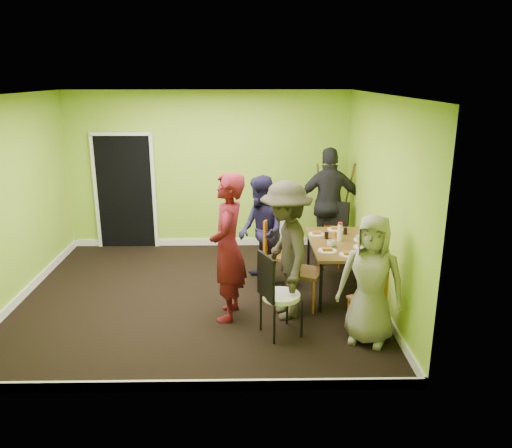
{
  "coord_description": "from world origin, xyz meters",
  "views": [
    {
      "loc": [
        0.7,
        -6.56,
        3.04
      ],
      "look_at": [
        0.81,
        0.0,
        1.08
      ],
      "focal_mm": 35.0,
      "sensor_mm": 36.0,
      "label": 1
    }
  ],
  "objects": [
    {
      "name": "cup_b",
      "position": [
        2.29,
        0.19,
        0.79
      ],
      "size": [
        0.09,
        0.09,
        0.09
      ],
      "primitive_type": "imported",
      "color": "white",
      "rests_on": "dining_table"
    },
    {
      "name": "easel",
      "position": [
        2.17,
        1.7,
        0.81
      ],
      "size": [
        0.66,
        0.62,
        1.64
      ],
      "color": "brown",
      "rests_on": "ground"
    },
    {
      "name": "plate_far_front",
      "position": [
        2.03,
        -0.37,
        0.76
      ],
      "size": [
        0.24,
        0.24,
        0.01
      ],
      "primitive_type": "cylinder",
      "color": "white",
      "rests_on": "dining_table"
    },
    {
      "name": "plate_wall_front",
      "position": [
        2.29,
        -0.08,
        0.76
      ],
      "size": [
        0.26,
        0.26,
        0.01
      ],
      "primitive_type": "cylinder",
      "color": "white",
      "rests_on": "dining_table"
    },
    {
      "name": "plate_far_back",
      "position": [
        2.05,
        0.75,
        0.76
      ],
      "size": [
        0.25,
        0.25,
        0.01
      ],
      "primitive_type": "cylinder",
      "color": "white",
      "rests_on": "dining_table"
    },
    {
      "name": "person_left_near",
      "position": [
        1.18,
        -0.6,
        0.9
      ],
      "size": [
        0.82,
        1.24,
        1.8
      ],
      "primitive_type": "imported",
      "rotation": [
        0.0,
        0.0,
        -1.43
      ],
      "color": "#312C20",
      "rests_on": "ground"
    },
    {
      "name": "plate_near_left",
      "position": [
        1.73,
        0.52,
        0.76
      ],
      "size": [
        0.23,
        0.23,
        0.01
      ],
      "primitive_type": "cylinder",
      "color": "white",
      "rests_on": "dining_table"
    },
    {
      "name": "chair_left_far",
      "position": [
        1.12,
        0.4,
        0.58
      ],
      "size": [
        0.56,
        0.56,
        1.03
      ],
      "rotation": [
        0.0,
        0.0,
        -1.97
      ],
      "color": "orange",
      "rests_on": "ground"
    },
    {
      "name": "person_back_end",
      "position": [
        2.08,
        1.55,
        0.95
      ],
      "size": [
        1.12,
        0.48,
        1.91
      ],
      "primitive_type": "imported",
      "rotation": [
        0.0,
        0.0,
        3.16
      ],
      "color": "black",
      "rests_on": "ground"
    },
    {
      "name": "chair_left_near",
      "position": [
        1.38,
        -0.29,
        0.6
      ],
      "size": [
        0.58,
        0.58,
        1.06
      ],
      "rotation": [
        0.0,
        0.0,
        -1.99
      ],
      "color": "orange",
      "rests_on": "ground"
    },
    {
      "name": "glass_front",
      "position": [
        2.19,
        -0.35,
        0.8
      ],
      "size": [
        0.06,
        0.06,
        0.1
      ],
      "primitive_type": "cylinder",
      "color": "black",
      "rests_on": "dining_table"
    },
    {
      "name": "thermos",
      "position": [
        2.02,
        0.23,
        0.87
      ],
      "size": [
        0.07,
        0.07,
        0.24
      ],
      "primitive_type": "cylinder",
      "color": "white",
      "rests_on": "dining_table"
    },
    {
      "name": "chair_back_end",
      "position": [
        2.16,
        1.4,
        0.72
      ],
      "size": [
        0.57,
        0.61,
        1.02
      ],
      "rotation": [
        0.0,
        0.0,
        2.75
      ],
      "color": "orange",
      "rests_on": "ground"
    },
    {
      "name": "cup_a",
      "position": [
        1.86,
        -0.03,
        0.8
      ],
      "size": [
        0.12,
        0.12,
        0.09
      ],
      "primitive_type": "imported",
      "color": "white",
      "rests_on": "dining_table"
    },
    {
      "name": "plate_wall_back",
      "position": [
        2.35,
        0.24,
        0.76
      ],
      "size": [
        0.25,
        0.25,
        0.01
      ],
      "primitive_type": "cylinder",
      "color": "white",
      "rests_on": "dining_table"
    },
    {
      "name": "dining_table",
      "position": [
        2.05,
        0.16,
        0.7
      ],
      "size": [
        0.9,
        1.5,
        0.75
      ],
      "color": "black",
      "rests_on": "ground"
    },
    {
      "name": "orange_bottle",
      "position": [
        1.98,
        0.4,
        0.79
      ],
      "size": [
        0.04,
        0.04,
        0.08
      ],
      "primitive_type": "cylinder",
      "color": "orange",
      "rests_on": "dining_table"
    },
    {
      "name": "plate_near_right",
      "position": [
        1.77,
        -0.21,
        0.76
      ],
      "size": [
        0.25,
        0.25,
        0.01
      ],
      "primitive_type": "cylinder",
      "color": "white",
      "rests_on": "dining_table"
    },
    {
      "name": "person_left_far",
      "position": [
        0.9,
        0.43,
        0.83
      ],
      "size": [
        0.83,
        0.95,
        1.66
      ],
      "primitive_type": "imported",
      "rotation": [
        0.0,
        0.0,
        -1.28
      ],
      "color": "#181432",
      "rests_on": "ground"
    },
    {
      "name": "glass_mid",
      "position": [
        1.85,
        0.32,
        0.8
      ],
      "size": [
        0.06,
        0.06,
        0.1
      ],
      "primitive_type": "cylinder",
      "color": "black",
      "rests_on": "dining_table"
    },
    {
      "name": "person_front_end",
      "position": [
        2.12,
        -1.27,
        0.78
      ],
      "size": [
        0.89,
        0.76,
        1.55
      ],
      "primitive_type": "imported",
      "rotation": [
        0.0,
        0.0,
        -0.42
      ],
      "color": "gray",
      "rests_on": "ground"
    },
    {
      "name": "chair_bentwood",
      "position": [
        1.03,
        -1.12,
        0.58
      ],
      "size": [
        0.54,
        0.54,
        1.05
      ],
      "rotation": [
        0.0,
        0.0,
        -1.15
      ],
      "color": "black",
      "rests_on": "ground"
    },
    {
      "name": "person_standing",
      "position": [
        0.45,
        -0.62,
        0.95
      ],
      "size": [
        0.53,
        0.74,
        1.91
      ],
      "primitive_type": "imported",
      "rotation": [
        0.0,
        0.0,
        -1.69
      ],
      "color": "#5C0F19",
      "rests_on": "ground"
    },
    {
      "name": "glass_back",
      "position": [
        2.16,
        0.52,
        0.8
      ],
      "size": [
        0.06,
        0.06,
        0.1
      ],
      "primitive_type": "cylinder",
      "color": "black",
      "rests_on": "dining_table"
    },
    {
      "name": "ground",
      "position": [
        0.0,
        0.0,
        0.0
      ],
      "size": [
        5.0,
        5.0,
        0.0
      ],
      "primitive_type": "plane",
      "color": "black",
      "rests_on": "ground"
    },
    {
      "name": "blue_bottle",
      "position": [
        2.27,
        -0.24,
        0.85
      ],
      "size": [
        0.07,
        0.07,
        0.21
      ],
      "primitive_type": "cylinder",
      "color": "#1733B2",
      "rests_on": "dining_table"
    },
    {
      "name": "chair_front_end",
      "position": [
        2.17,
        -1.08,
        0.48
      ],
      "size": [
        0.46,
        0.46,
        0.86
      ],
      "rotation": [
        0.0,
        0.0,
        0.37
      ],
      "color": "orange",
      "rests_on": "ground"
    },
    {
      "name": "room_walls",
      "position": [
        -0.02,
        0.04,
        0.99
      ],
      "size": [
        5.04,
        4.54,
        2.82
      ],
      "color": "#96BD30",
      "rests_on": "ground"
    }
  ]
}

